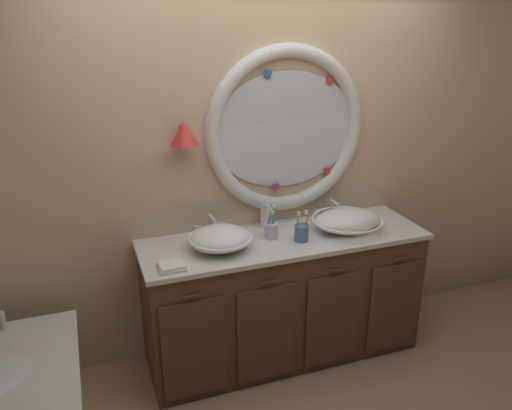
{
  "coord_description": "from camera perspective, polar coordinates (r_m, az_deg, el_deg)",
  "views": [
    {
      "loc": [
        -1.08,
        -2.45,
        2.19
      ],
      "look_at": [
        -0.11,
        0.25,
        1.11
      ],
      "focal_mm": 36.0,
      "sensor_mm": 36.0,
      "label": 1
    }
  ],
  "objects": [
    {
      "name": "ground_plane",
      "position": [
        3.47,
        3.25,
        -18.73
      ],
      "size": [
        14.0,
        14.0,
        0.0
      ],
      "primitive_type": "plane",
      "color": "tan"
    },
    {
      "name": "back_wall_assembly",
      "position": [
        3.35,
        0.04,
        5.45
      ],
      "size": [
        6.4,
        0.26,
        2.6
      ],
      "color": "#D6B78E",
      "rests_on": "ground_plane"
    },
    {
      "name": "vanity_counter",
      "position": [
        3.45,
        3.06,
        -10.12
      ],
      "size": [
        1.83,
        0.6,
        0.86
      ],
      "color": "brown",
      "rests_on": "ground_plane"
    },
    {
      "name": "sink_basin_left",
      "position": [
        3.07,
        -3.99,
        -3.7
      ],
      "size": [
        0.39,
        0.39,
        0.14
      ],
      "color": "white",
      "rests_on": "vanity_counter"
    },
    {
      "name": "sink_basin_right",
      "position": [
        3.38,
        10.1,
        -1.66
      ],
      "size": [
        0.47,
        0.47,
        0.13
      ],
      "color": "white",
      "rests_on": "vanity_counter"
    },
    {
      "name": "faucet_set_left",
      "position": [
        3.27,
        -5.05,
        -2.37
      ],
      "size": [
        0.21,
        0.15,
        0.14
      ],
      "color": "silver",
      "rests_on": "vanity_counter"
    },
    {
      "name": "faucet_set_right",
      "position": [
        3.57,
        8.34,
        -0.57
      ],
      "size": [
        0.24,
        0.13,
        0.14
      ],
      "color": "silver",
      "rests_on": "vanity_counter"
    },
    {
      "name": "toothbrush_holder_left",
      "position": [
        3.22,
        1.7,
        -2.7
      ],
      "size": [
        0.1,
        0.1,
        0.22
      ],
      "color": "silver",
      "rests_on": "vanity_counter"
    },
    {
      "name": "toothbrush_holder_right",
      "position": [
        3.19,
        5.08,
        -3.04
      ],
      "size": [
        0.1,
        0.1,
        0.2
      ],
      "color": "slate",
      "rests_on": "vanity_counter"
    },
    {
      "name": "soap_dispenser",
      "position": [
        3.37,
        1.0,
        -1.33
      ],
      "size": [
        0.06,
        0.07,
        0.17
      ],
      "color": "#EFE5C6",
      "rests_on": "vanity_counter"
    },
    {
      "name": "folded_hand_towel",
      "position": [
        2.9,
        -9.35,
        -6.73
      ],
      "size": [
        0.15,
        0.14,
        0.03
      ],
      "color": "white",
      "rests_on": "vanity_counter"
    }
  ]
}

